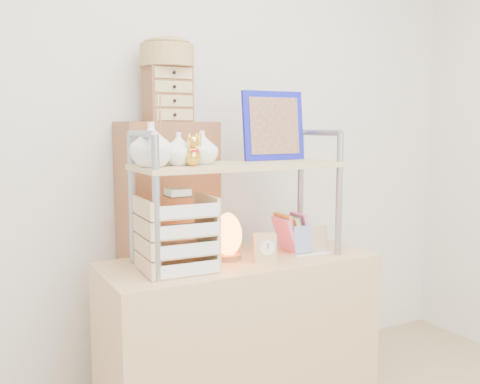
# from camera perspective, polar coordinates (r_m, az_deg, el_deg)

# --- Properties ---
(desk) EXTENTS (1.20, 0.50, 0.75)m
(desk) POSITION_cam_1_polar(r_m,az_deg,el_deg) (2.49, -0.12, -15.51)
(desk) COLOR tan
(desk) RESTS_ON ground
(cabinet) EXTENTS (0.46, 0.26, 1.35)m
(cabinet) POSITION_cam_1_polar(r_m,az_deg,el_deg) (2.64, -7.58, -7.37)
(cabinet) COLOR brown
(cabinet) RESTS_ON ground
(hutch) EXTENTS (0.93, 0.34, 0.74)m
(hutch) POSITION_cam_1_polar(r_m,az_deg,el_deg) (2.27, -2.35, 3.30)
(hutch) COLOR gray
(hutch) RESTS_ON desk
(letter_tray) EXTENTS (0.29, 0.27, 0.34)m
(letter_tray) POSITION_cam_1_polar(r_m,az_deg,el_deg) (2.17, -6.64, -4.91)
(letter_tray) COLOR #D3BA7E
(letter_tray) RESTS_ON desk
(salt_lamp) EXTENTS (0.14, 0.13, 0.21)m
(salt_lamp) POSITION_cam_1_polar(r_m,az_deg,el_deg) (2.33, -1.32, -4.69)
(salt_lamp) COLOR brown
(salt_lamp) RESTS_ON desk
(desk_clock) EXTENTS (0.10, 0.06, 0.13)m
(desk_clock) POSITION_cam_1_polar(r_m,az_deg,el_deg) (2.29, 2.69, -5.99)
(desk_clock) COLOR tan
(desk_clock) RESTS_ON desk
(postcard_stand) EXTENTS (0.19, 0.07, 0.13)m
(postcard_stand) POSITION_cam_1_polar(r_m,az_deg,el_deg) (2.47, 7.61, -5.68)
(postcard_stand) COLOR white
(postcard_stand) RESTS_ON desk
(drawer_chest) EXTENTS (0.20, 0.16, 0.25)m
(drawer_chest) POSITION_cam_1_polar(r_m,az_deg,el_deg) (2.54, -7.70, 10.26)
(drawer_chest) COLOR brown
(drawer_chest) RESTS_ON cabinet
(woven_basket) EXTENTS (0.25, 0.25, 0.10)m
(woven_basket) POSITION_cam_1_polar(r_m,az_deg,el_deg) (2.56, -7.78, 14.18)
(woven_basket) COLOR olive
(woven_basket) RESTS_ON drawer_chest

